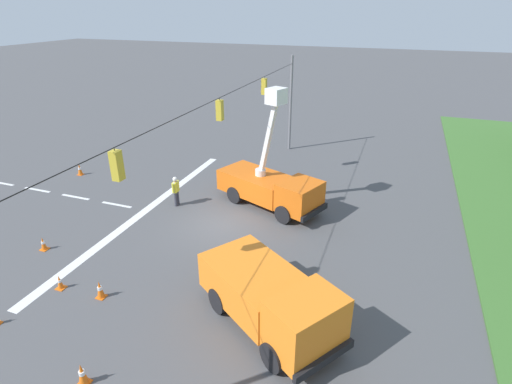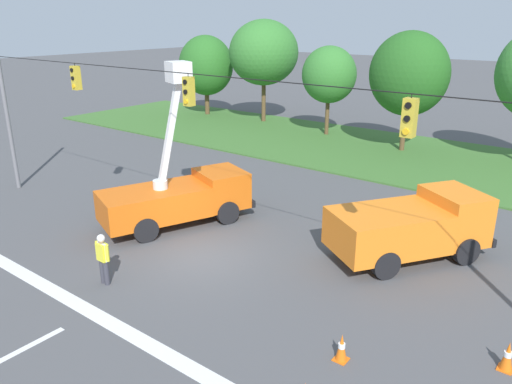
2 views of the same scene
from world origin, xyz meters
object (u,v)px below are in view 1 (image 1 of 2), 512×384
road_worker (176,189)px  traffic_cone_foreground_left (100,289)px  traffic_cone_near_bucket (82,374)px  traffic_cone_lane_edge_a (43,244)px  utility_truck_bucket_lift (271,185)px  traffic_cone_mid_left (80,169)px  utility_truck_support_near (271,297)px  traffic_cone_mid_right (60,282)px

road_worker → traffic_cone_foreground_left: road_worker is taller
traffic_cone_near_bucket → traffic_cone_lane_edge_a: size_ratio=1.20×
utility_truck_bucket_lift → road_worker: size_ratio=3.81×
road_worker → traffic_cone_foreground_left: size_ratio=2.31×
traffic_cone_mid_left → traffic_cone_lane_edge_a: (7.97, 4.98, -0.07)m
utility_truck_bucket_lift → road_worker: utility_truck_bucket_lift is taller
utility_truck_support_near → traffic_cone_mid_right: (0.98, -8.68, -0.94)m
traffic_cone_near_bucket → traffic_cone_lane_edge_a: traffic_cone_near_bucket is taller
utility_truck_bucket_lift → traffic_cone_mid_right: (9.93, -5.77, -1.01)m
utility_truck_support_near → traffic_cone_near_bucket: bearing=-46.7°
utility_truck_bucket_lift → traffic_cone_foreground_left: (9.81, -3.85, -0.93)m
traffic_cone_mid_right → traffic_cone_mid_left: bearing=-141.6°
traffic_cone_foreground_left → road_worker: bearing=-171.1°
utility_truck_bucket_lift → traffic_cone_mid_right: size_ratio=10.75×
traffic_cone_mid_right → traffic_cone_lane_edge_a: bearing=-124.4°
utility_truck_support_near → traffic_cone_lane_edge_a: size_ratio=9.22×
utility_truck_bucket_lift → road_worker: 5.41m
road_worker → traffic_cone_lane_edge_a: 7.19m
utility_truck_support_near → traffic_cone_lane_edge_a: bearing=-94.9°
traffic_cone_mid_right → traffic_cone_near_bucket: bearing=51.0°
traffic_cone_near_bucket → traffic_cone_lane_edge_a: 8.80m
traffic_cone_foreground_left → traffic_cone_near_bucket: bearing=32.4°
utility_truck_bucket_lift → traffic_cone_lane_edge_a: 11.80m
road_worker → traffic_cone_near_bucket: (11.53, 3.46, -0.60)m
traffic_cone_foreground_left → traffic_cone_lane_edge_a: 5.17m
utility_truck_support_near → traffic_cone_mid_left: bearing=-118.4°
road_worker → traffic_cone_mid_left: road_worker is taller
traffic_cone_lane_edge_a → road_worker: bearing=150.2°
traffic_cone_lane_edge_a → traffic_cone_mid_left: bearing=-148.0°
traffic_cone_mid_left → traffic_cone_foreground_left: bearing=44.9°
traffic_cone_foreground_left → traffic_cone_mid_right: size_ratio=1.22×
traffic_cone_foreground_left → traffic_cone_lane_edge_a: (-1.87, -4.82, -0.06)m
traffic_cone_mid_left → utility_truck_support_near: bearing=61.6°
utility_truck_bucket_lift → traffic_cone_foreground_left: utility_truck_bucket_lift is taller
road_worker → traffic_cone_mid_right: bearing=-4.6°
traffic_cone_mid_left → traffic_cone_mid_right: traffic_cone_mid_left is taller
utility_truck_support_near → traffic_cone_mid_left: (-8.97, -16.56, -0.85)m
utility_truck_support_near → traffic_cone_near_bucket: (4.31, -4.57, -0.84)m
road_worker → utility_truck_support_near: bearing=48.1°
traffic_cone_mid_left → traffic_cone_mid_right: bearing=38.4°
utility_truck_bucket_lift → traffic_cone_near_bucket: 13.39m
traffic_cone_mid_right → traffic_cone_lane_edge_a: 3.51m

